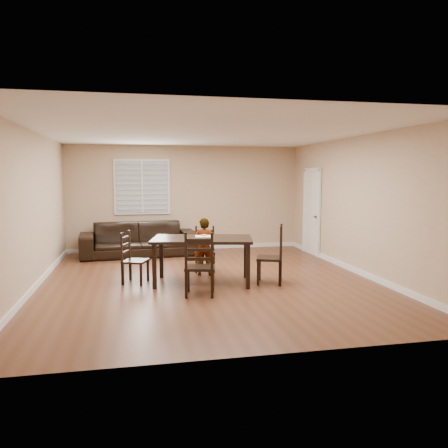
{
  "coord_description": "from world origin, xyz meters",
  "views": [
    {
      "loc": [
        -1.3,
        -7.84,
        1.92
      ],
      "look_at": [
        0.39,
        0.36,
        1.0
      ],
      "focal_mm": 35.0,
      "sensor_mm": 36.0,
      "label": 1
    }
  ],
  "objects": [
    {
      "name": "sofa",
      "position": [
        -1.21,
        2.81,
        0.4
      ],
      "size": [
        2.83,
        1.29,
        0.8
      ],
      "primitive_type": "imported",
      "rotation": [
        0.0,
        0.0,
        0.08
      ],
      "color": "black",
      "rests_on": "ground"
    },
    {
      "name": "chair_near",
      "position": [
        0.09,
        0.88,
        0.41
      ],
      "size": [
        0.46,
        0.44,
        0.91
      ],
      "rotation": [
        0.0,
        0.0,
        -0.15
      ],
      "color": "black",
      "rests_on": "ground"
    },
    {
      "name": "room",
      "position": [
        0.04,
        0.18,
        1.81
      ],
      "size": [
        6.04,
        7.04,
        2.72
      ],
      "color": "tan",
      "rests_on": "ground"
    },
    {
      "name": "ground",
      "position": [
        0.0,
        0.0,
        0.0
      ],
      "size": [
        7.0,
        7.0,
        0.0
      ],
      "primitive_type": "plane",
      "color": "brown",
      "rests_on": "ground"
    },
    {
      "name": "chair_far",
      "position": [
        -0.31,
        -1.11,
        0.48
      ],
      "size": [
        0.55,
        0.53,
        1.05
      ],
      "rotation": [
        0.0,
        0.0,
        2.93
      ],
      "color": "black",
      "rests_on": "ground"
    },
    {
      "name": "chair_right",
      "position": [
        1.18,
        -0.49,
        0.48
      ],
      "size": [
        0.58,
        0.6,
        1.06
      ],
      "rotation": [
        0.0,
        0.0,
        -1.92
      ],
      "color": "black",
      "rests_on": "ground"
    },
    {
      "name": "child",
      "position": [
        0.0,
        0.42,
        0.56
      ],
      "size": [
        0.47,
        0.37,
        1.12
      ],
      "primitive_type": "imported",
      "rotation": [
        0.0,
        0.0,
        2.86
      ],
      "color": "gray",
      "rests_on": "ground"
    },
    {
      "name": "dining_table",
      "position": [
        -0.12,
        -0.2,
        0.74
      ],
      "size": [
        1.92,
        1.32,
        0.82
      ],
      "rotation": [
        0.0,
        0.0,
        -0.2
      ],
      "color": "black",
      "rests_on": "ground"
    },
    {
      "name": "napkin",
      "position": [
        -0.08,
        -0.01,
        0.83
      ],
      "size": [
        0.31,
        0.31,
        0.0
      ],
      "primitive_type": "cube",
      "rotation": [
        0.0,
        0.0,
        -0.13
      ],
      "color": "silver",
      "rests_on": "dining_table"
    },
    {
      "name": "chair_left",
      "position": [
        -1.41,
        0.09,
        0.42
      ],
      "size": [
        0.52,
        0.53,
        0.93
      ],
      "rotation": [
        0.0,
        0.0,
        1.2
      ],
      "color": "black",
      "rests_on": "ground"
    },
    {
      "name": "donut",
      "position": [
        -0.06,
        -0.01,
        0.85
      ],
      "size": [
        0.1,
        0.1,
        0.04
      ],
      "color": "#D4894C",
      "rests_on": "napkin"
    }
  ]
}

